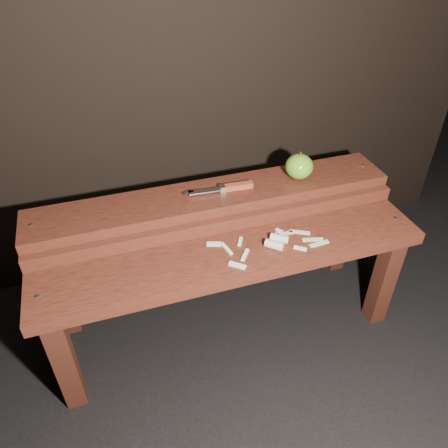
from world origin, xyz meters
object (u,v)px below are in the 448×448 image
object	(u,v)px
bench_front_tier	(236,272)
apple	(299,166)
bench_rear_tier	(214,214)
knife	(230,187)

from	to	relation	value
bench_front_tier	apple	world-z (taller)	apple
bench_rear_tier	apple	bearing A→B (deg)	0.82
knife	bench_rear_tier	bearing A→B (deg)	-177.63
bench_rear_tier	knife	size ratio (longest dim) A/B	5.18
bench_front_tier	apple	bearing A→B (deg)	37.38
apple	bench_front_tier	bearing A→B (deg)	-142.62
apple	knife	xyz separation A→B (m)	(-0.25, -0.00, -0.03)
bench_front_tier	bench_rear_tier	distance (m)	0.23
bench_rear_tier	apple	world-z (taller)	apple
bench_rear_tier	apple	size ratio (longest dim) A/B	12.42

